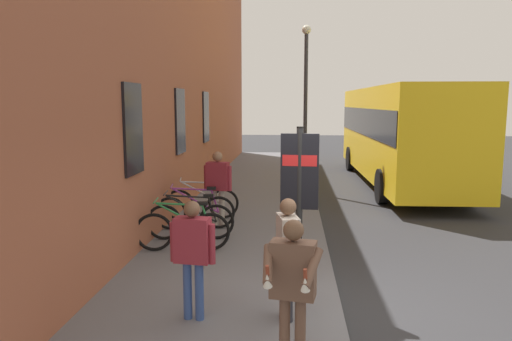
% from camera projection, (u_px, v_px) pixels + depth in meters
% --- Properties ---
extents(ground, '(60.00, 60.00, 0.00)m').
position_uv_depth(ground, '(357.00, 214.00, 12.23)').
color(ground, '#2D2D30').
extents(sidewalk_pavement, '(24.00, 3.50, 0.12)m').
position_uv_depth(sidewalk_pavement, '(257.00, 195.00, 14.40)').
color(sidewalk_pavement, slate).
rests_on(sidewalk_pavement, ground).
extents(station_facade, '(22.00, 0.65, 8.40)m').
position_uv_depth(station_facade, '(195.00, 60.00, 14.95)').
color(station_facade, '#9E563D').
rests_on(station_facade, ground).
extents(bicycle_mid_rack, '(0.48, 1.76, 0.97)m').
position_uv_depth(bicycle_mid_rack, '(183.00, 230.00, 8.78)').
color(bicycle_mid_rack, black).
rests_on(bicycle_mid_rack, sidewalk_pavement).
extents(bicycle_under_window, '(0.48, 1.77, 0.97)m').
position_uv_depth(bicycle_under_window, '(191.00, 221.00, 9.51)').
color(bicycle_under_window, black).
rests_on(bicycle_under_window, sidewalk_pavement).
extents(bicycle_nearest_sign, '(0.48, 1.76, 0.97)m').
position_uv_depth(bicycle_nearest_sign, '(195.00, 212.00, 10.30)').
color(bicycle_nearest_sign, black).
rests_on(bicycle_nearest_sign, sidewalk_pavement).
extents(bicycle_end_of_row, '(0.53, 1.75, 0.97)m').
position_uv_depth(bicycle_end_of_row, '(202.00, 203.00, 11.18)').
color(bicycle_end_of_row, black).
rests_on(bicycle_end_of_row, sidewalk_pavement).
extents(transit_info_sign, '(0.13, 0.55, 2.40)m').
position_uv_depth(transit_info_sign, '(299.00, 182.00, 6.87)').
color(transit_info_sign, black).
rests_on(transit_info_sign, sidewalk_pavement).
extents(city_bus, '(10.54, 2.77, 3.35)m').
position_uv_depth(city_bus, '(399.00, 130.00, 16.49)').
color(city_bus, yellow).
rests_on(city_bus, ground).
extents(pedestrian_by_facade, '(0.31, 0.63, 1.68)m').
position_uv_depth(pedestrian_by_facade, '(218.00, 181.00, 10.44)').
color(pedestrian_by_facade, '#B2A599').
rests_on(pedestrian_by_facade, sidewalk_pavement).
extents(pedestrian_crossing_street, '(0.27, 0.59, 1.54)m').
position_uv_depth(pedestrian_crossing_street, '(193.00, 248.00, 5.92)').
color(pedestrian_crossing_street, '#334C8C').
rests_on(pedestrian_crossing_street, sidewalk_pavement).
extents(pedestrian_near_bus, '(0.59, 0.31, 1.57)m').
position_uv_depth(pedestrian_near_bus, '(288.00, 246.00, 5.93)').
color(pedestrian_near_bus, '#26262D').
rests_on(pedestrian_near_bus, sidewalk_pavement).
extents(tourist_with_hotdogs, '(0.61, 0.60, 1.59)m').
position_uv_depth(tourist_with_hotdogs, '(293.00, 279.00, 4.77)').
color(tourist_with_hotdogs, brown).
rests_on(tourist_with_hotdogs, sidewalk_pavement).
extents(street_lamp, '(0.28, 0.28, 5.10)m').
position_uv_depth(street_lamp, '(306.00, 93.00, 14.86)').
color(street_lamp, '#333338').
rests_on(street_lamp, sidewalk_pavement).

